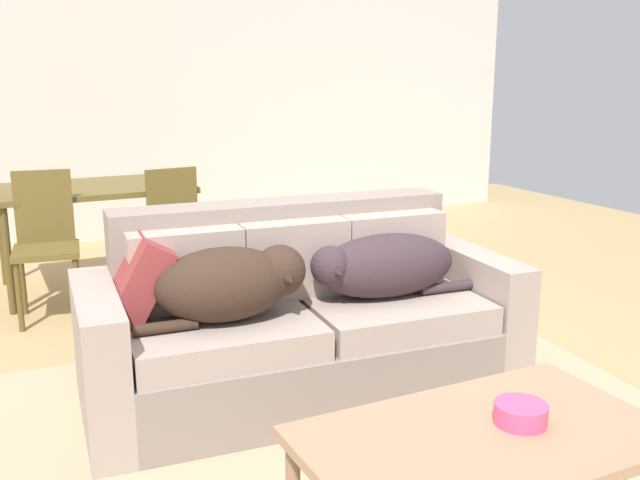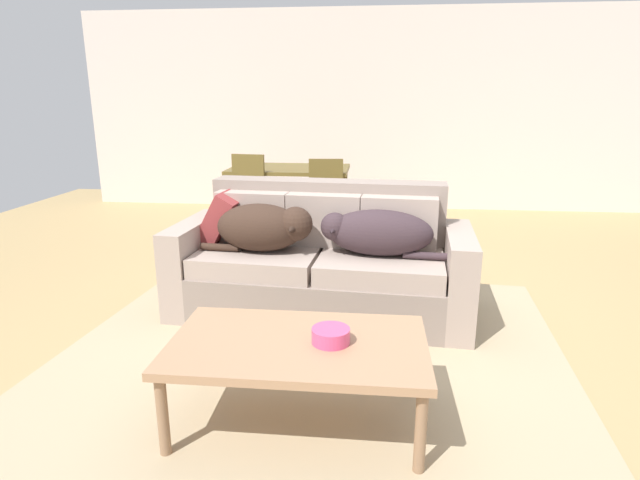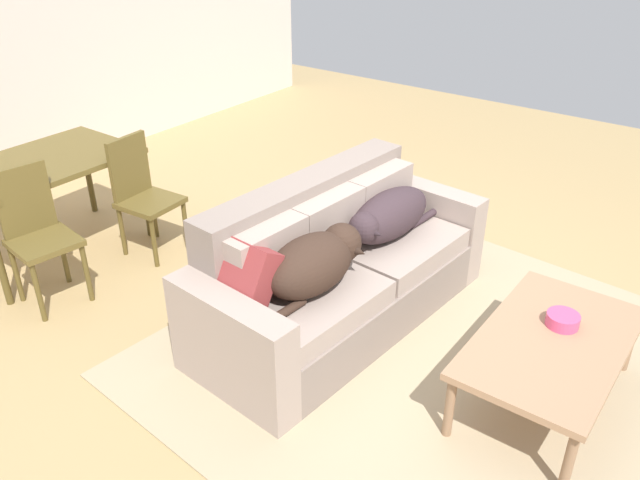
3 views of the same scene
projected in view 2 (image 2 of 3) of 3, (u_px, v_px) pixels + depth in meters
The scene contains 12 objects.
ground_plane at pixel (355, 319), 3.67m from camera, with size 10.00×10.00×0.00m, color tan.
back_partition at pixel (367, 111), 7.15m from camera, with size 8.00×0.12×2.70m, color beige.
area_rug at pixel (308, 363), 3.05m from camera, with size 3.05×3.14×0.01m, color tan.
couch at pixel (322, 263), 3.75m from camera, with size 2.17×1.03×0.93m.
dog_on_left_cushion at pixel (265, 227), 3.59m from camera, with size 0.80×0.42×0.34m.
dog_on_right_cushion at pixel (376, 232), 3.50m from camera, with size 0.89×0.38×0.32m.
throw_pillow_by_left_arm at pixel (223, 218), 3.85m from camera, with size 0.15×0.39×0.39m, color maroon.
coffee_table at pixel (298, 350), 2.40m from camera, with size 1.20×0.71×0.43m.
bowl_on_coffee_table at pixel (331, 336), 2.37m from camera, with size 0.18×0.18×0.07m, color #EA4C7F.
dining_table at pixel (290, 174), 5.90m from camera, with size 1.35×0.85×0.76m.
dining_chair_near_left at pixel (245, 195), 5.47m from camera, with size 0.45×0.45×0.95m.
dining_chair_near_right at pixel (326, 200), 5.38m from camera, with size 0.43×0.43×0.91m.
Camera 2 is at (0.09, -3.40, 1.52)m, focal length 28.82 mm.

